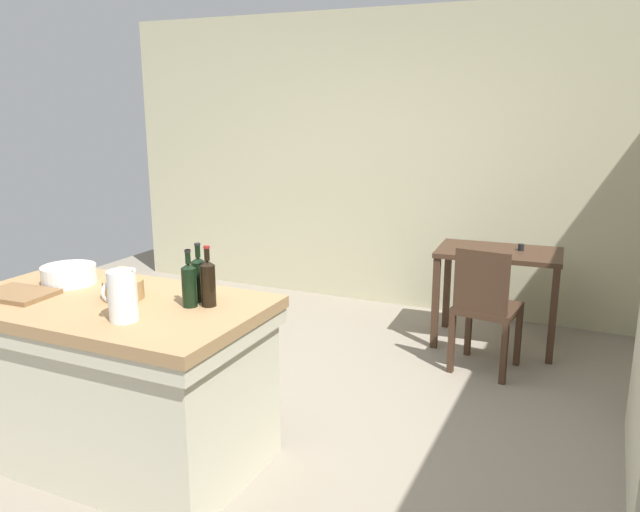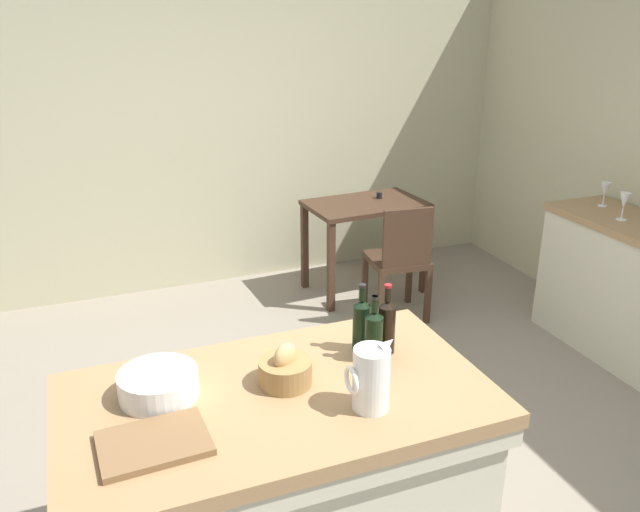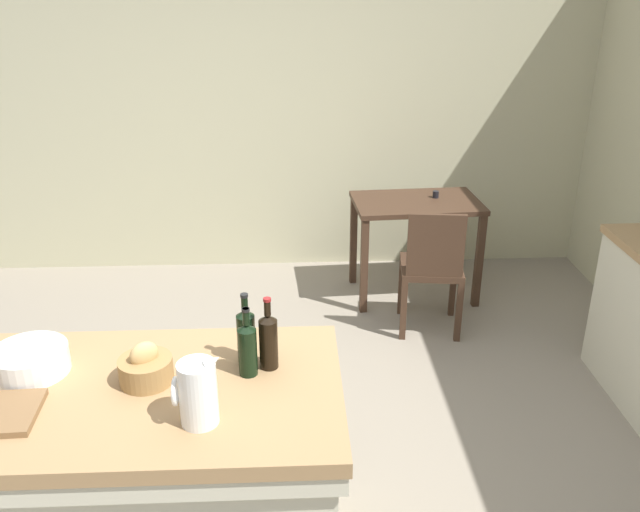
% 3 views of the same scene
% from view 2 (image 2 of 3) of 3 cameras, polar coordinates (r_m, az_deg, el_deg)
% --- Properties ---
extents(ground_plane, '(6.76, 6.76, 0.00)m').
position_cam_2_polar(ground_plane, '(3.44, 0.61, -18.19)').
color(ground_plane, gray).
extents(wall_back, '(5.32, 0.12, 2.60)m').
position_cam_2_polar(wall_back, '(5.23, -10.26, 11.28)').
color(wall_back, '#B7B28E').
rests_on(wall_back, ground).
extents(island_table, '(1.56, 0.88, 0.87)m').
position_cam_2_polar(island_table, '(2.65, -3.59, -19.17)').
color(island_table, '#99754C').
rests_on(island_table, ground).
extents(side_cabinet, '(0.52, 1.31, 0.91)m').
position_cam_2_polar(side_cabinet, '(4.62, 25.98, -2.94)').
color(side_cabinet, '#99754C').
rests_on(side_cabinet, ground).
extents(writing_desk, '(0.93, 0.61, 0.79)m').
position_cam_2_polar(writing_desk, '(5.10, 4.01, 3.45)').
color(writing_desk, '#3D281C').
rests_on(writing_desk, ground).
extents(wooden_chair, '(0.44, 0.44, 0.89)m').
position_cam_2_polar(wooden_chair, '(4.68, 7.07, -0.21)').
color(wooden_chair, '#3D281C').
rests_on(wooden_chair, ground).
extents(pitcher, '(0.17, 0.13, 0.27)m').
position_cam_2_polar(pitcher, '(2.28, 4.50, -10.69)').
color(pitcher, white).
rests_on(pitcher, island_table).
extents(wash_bowl, '(0.29, 0.29, 0.10)m').
position_cam_2_polar(wash_bowl, '(2.44, -14.05, -10.92)').
color(wash_bowl, white).
rests_on(wash_bowl, island_table).
extents(bread_basket, '(0.20, 0.20, 0.17)m').
position_cam_2_polar(bread_basket, '(2.44, -3.08, -9.98)').
color(bread_basket, olive).
rests_on(bread_basket, island_table).
extents(cutting_board, '(0.36, 0.27, 0.02)m').
position_cam_2_polar(cutting_board, '(2.22, -14.43, -15.67)').
color(cutting_board, brown).
rests_on(cutting_board, island_table).
extents(wine_bottle_dark, '(0.07, 0.07, 0.30)m').
position_cam_2_polar(wine_bottle_dark, '(2.62, 5.88, -6.06)').
color(wine_bottle_dark, black).
rests_on(wine_bottle_dark, island_table).
extents(wine_bottle_amber, '(0.07, 0.07, 0.29)m').
position_cam_2_polar(wine_bottle_amber, '(2.63, 3.67, -5.98)').
color(wine_bottle_amber, black).
rests_on(wine_bottle_amber, island_table).
extents(wine_bottle_green, '(0.07, 0.07, 0.28)m').
position_cam_2_polar(wine_bottle_green, '(2.56, 4.76, -6.93)').
color(wine_bottle_green, black).
rests_on(wine_bottle_green, island_table).
extents(wine_glass_middle, '(0.07, 0.07, 0.18)m').
position_cam_2_polar(wine_glass_middle, '(4.50, 25.24, 4.38)').
color(wine_glass_middle, white).
rests_on(wine_glass_middle, side_cabinet).
extents(wine_glass_right, '(0.07, 0.07, 0.17)m').
position_cam_2_polar(wine_glass_right, '(4.76, 23.83, 5.36)').
color(wine_glass_right, white).
rests_on(wine_glass_right, side_cabinet).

